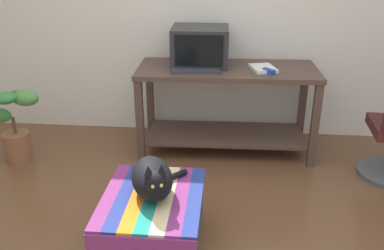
# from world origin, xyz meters

# --- Properties ---
(desk) EXTENTS (1.53, 0.66, 0.76)m
(desk) POSITION_xyz_m (0.29, 1.60, 0.52)
(desk) COLOR #4C382D
(desk) RESTS_ON ground_plane
(tv_monitor) EXTENTS (0.49, 0.44, 0.32)m
(tv_monitor) POSITION_xyz_m (0.05, 1.69, 0.92)
(tv_monitor) COLOR #28282B
(tv_monitor) RESTS_ON desk
(keyboard) EXTENTS (0.41, 0.18, 0.02)m
(keyboard) POSITION_xyz_m (0.03, 1.45, 0.77)
(keyboard) COLOR #333338
(keyboard) RESTS_ON desk
(book) EXTENTS (0.24, 0.28, 0.03)m
(book) POSITION_xyz_m (0.58, 1.56, 0.78)
(book) COLOR white
(book) RESTS_ON desk
(ottoman_with_blanket) EXTENTS (0.57, 0.70, 0.39)m
(ottoman_with_blanket) POSITION_xyz_m (-0.11, 0.18, 0.20)
(ottoman_with_blanket) COLOR #4C4238
(ottoman_with_blanket) RESTS_ON ground_plane
(cat) EXTENTS (0.35, 0.46, 0.27)m
(cat) POSITION_xyz_m (-0.11, 0.19, 0.50)
(cat) COLOR black
(cat) RESTS_ON ottoman_with_blanket
(potted_plant) EXTENTS (0.47, 0.30, 0.65)m
(potted_plant) POSITION_xyz_m (-1.46, 1.22, 0.32)
(potted_plant) COLOR brown
(potted_plant) RESTS_ON ground_plane
(stapler) EXTENTS (0.10, 0.11, 0.04)m
(stapler) POSITION_xyz_m (0.62, 1.45, 0.78)
(stapler) COLOR #2342B7
(stapler) RESTS_ON desk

